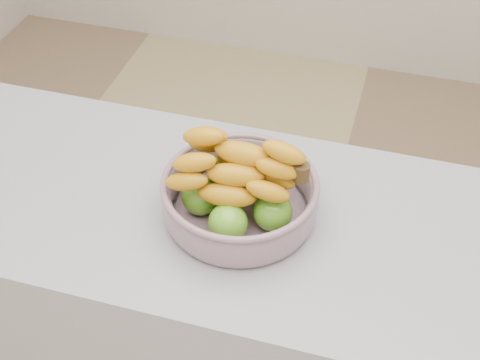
{
  "coord_description": "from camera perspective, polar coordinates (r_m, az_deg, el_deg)",
  "views": [
    {
      "loc": [
        0.18,
        -1.05,
        1.93
      ],
      "look_at": [
        -0.1,
        -0.08,
        1.0
      ],
      "focal_mm": 50.0,
      "sensor_mm": 36.0,
      "label": 1
    }
  ],
  "objects": [
    {
      "name": "counter",
      "position": [
        1.78,
        3.27,
        -13.76
      ],
      "size": [
        2.0,
        0.6,
        0.9
      ],
      "primitive_type": "cube",
      "color": "gray",
      "rests_on": "ground"
    },
    {
      "name": "fruit_bowl",
      "position": [
        1.41,
        -0.02,
        -1.12
      ],
      "size": [
        0.33,
        0.33,
        0.2
      ],
      "rotation": [
        0.0,
        0.0,
        -0.02
      ],
      "color": "#8A98A6",
      "rests_on": "counter"
    }
  ]
}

